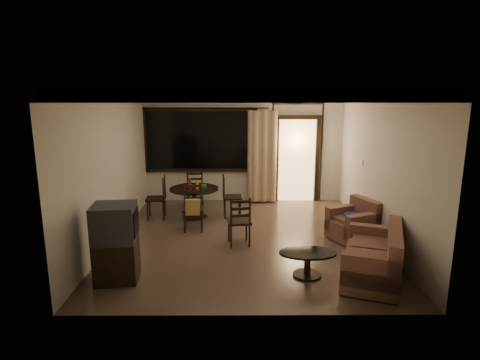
{
  "coord_description": "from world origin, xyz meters",
  "views": [
    {
      "loc": [
        -0.15,
        -7.35,
        2.79
      ],
      "look_at": [
        -0.11,
        0.2,
        1.11
      ],
      "focal_mm": 30.0,
      "sensor_mm": 36.0,
      "label": 1
    }
  ],
  "objects_px": {
    "dining_chair_east": "(232,204)",
    "coffee_table": "(308,260)",
    "dining_chair_south": "(193,216)",
    "dining_table": "(194,194)",
    "armchair": "(355,224)",
    "tv_cabinet": "(116,243)",
    "dining_chair_north": "(195,196)",
    "sofa": "(376,259)",
    "dining_chair_west": "(157,206)",
    "side_chair": "(239,230)"
  },
  "relations": [
    {
      "from": "dining_chair_east",
      "to": "tv_cabinet",
      "type": "distance_m",
      "value": 3.56
    },
    {
      "from": "dining_table",
      "to": "sofa",
      "type": "xyz_separation_m",
      "value": [
        3.06,
        -3.05,
        -0.22
      ]
    },
    {
      "from": "tv_cabinet",
      "to": "armchair",
      "type": "height_order",
      "value": "tv_cabinet"
    },
    {
      "from": "dining_chair_west",
      "to": "side_chair",
      "type": "height_order",
      "value": "dining_chair_west"
    },
    {
      "from": "dining_chair_south",
      "to": "side_chair",
      "type": "height_order",
      "value": "dining_chair_south"
    },
    {
      "from": "sofa",
      "to": "dining_chair_east",
      "type": "bearing_deg",
      "value": 145.85
    },
    {
      "from": "dining_table",
      "to": "coffee_table",
      "type": "relative_size",
      "value": 1.23
    },
    {
      "from": "dining_table",
      "to": "dining_chair_north",
      "type": "relative_size",
      "value": 1.14
    },
    {
      "from": "sofa",
      "to": "side_chair",
      "type": "height_order",
      "value": "side_chair"
    },
    {
      "from": "dining_chair_east",
      "to": "dining_chair_north",
      "type": "distance_m",
      "value": 1.15
    },
    {
      "from": "dining_chair_north",
      "to": "sofa",
      "type": "distance_m",
      "value": 4.94
    },
    {
      "from": "tv_cabinet",
      "to": "armchair",
      "type": "xyz_separation_m",
      "value": [
        4.05,
        1.66,
        -0.28
      ]
    },
    {
      "from": "dining_chair_east",
      "to": "dining_chair_south",
      "type": "relative_size",
      "value": 1.0
    },
    {
      "from": "coffee_table",
      "to": "sofa",
      "type": "bearing_deg",
      "value": -5.76
    },
    {
      "from": "dining_chair_west",
      "to": "dining_chair_south",
      "type": "xyz_separation_m",
      "value": [
        0.9,
        -0.79,
        0.02
      ]
    },
    {
      "from": "sofa",
      "to": "dining_chair_north",
      "type": "bearing_deg",
      "value": 149.42
    },
    {
      "from": "dining_table",
      "to": "armchair",
      "type": "height_order",
      "value": "dining_table"
    },
    {
      "from": "dining_chair_west",
      "to": "sofa",
      "type": "xyz_separation_m",
      "value": [
        3.89,
        -2.98,
        0.03
      ]
    },
    {
      "from": "tv_cabinet",
      "to": "coffee_table",
      "type": "height_order",
      "value": "tv_cabinet"
    },
    {
      "from": "tv_cabinet",
      "to": "dining_chair_north",
      "type": "bearing_deg",
      "value": 72.83
    },
    {
      "from": "tv_cabinet",
      "to": "coffee_table",
      "type": "distance_m",
      "value": 2.9
    },
    {
      "from": "dining_chair_east",
      "to": "dining_chair_south",
      "type": "distance_m",
      "value": 1.2
    },
    {
      "from": "dining_chair_west",
      "to": "tv_cabinet",
      "type": "relative_size",
      "value": 0.81
    },
    {
      "from": "dining_table",
      "to": "tv_cabinet",
      "type": "bearing_deg",
      "value": -105.27
    },
    {
      "from": "dining_table",
      "to": "dining_chair_south",
      "type": "bearing_deg",
      "value": -85.76
    },
    {
      "from": "dining_table",
      "to": "coffee_table",
      "type": "bearing_deg",
      "value": -55.25
    },
    {
      "from": "dining_chair_east",
      "to": "side_chair",
      "type": "xyz_separation_m",
      "value": [
        0.16,
        -1.72,
        -0.0
      ]
    },
    {
      "from": "dining_chair_east",
      "to": "armchair",
      "type": "height_order",
      "value": "dining_chair_east"
    },
    {
      "from": "dining_chair_west",
      "to": "dining_chair_east",
      "type": "height_order",
      "value": "same"
    },
    {
      "from": "coffee_table",
      "to": "side_chair",
      "type": "bearing_deg",
      "value": 129.11
    },
    {
      "from": "dining_chair_east",
      "to": "armchair",
      "type": "distance_m",
      "value": 2.79
    },
    {
      "from": "dining_table",
      "to": "armchair",
      "type": "bearing_deg",
      "value": -23.64
    },
    {
      "from": "dining_chair_south",
      "to": "sofa",
      "type": "height_order",
      "value": "dining_chair_south"
    },
    {
      "from": "dining_chair_east",
      "to": "tv_cabinet",
      "type": "xyz_separation_m",
      "value": [
        -1.67,
        -3.13,
        0.31
      ]
    },
    {
      "from": "dining_chair_north",
      "to": "sofa",
      "type": "bearing_deg",
      "value": 124.77
    },
    {
      "from": "dining_chair_south",
      "to": "coffee_table",
      "type": "xyz_separation_m",
      "value": [
        1.98,
        -2.09,
        -0.05
      ]
    },
    {
      "from": "dining_chair_south",
      "to": "dining_table",
      "type": "bearing_deg",
      "value": 89.87
    },
    {
      "from": "dining_chair_east",
      "to": "dining_chair_north",
      "type": "height_order",
      "value": "same"
    },
    {
      "from": "tv_cabinet",
      "to": "coffee_table",
      "type": "xyz_separation_m",
      "value": [
        2.88,
        0.12,
        -0.33
      ]
    },
    {
      "from": "armchair",
      "to": "side_chair",
      "type": "relative_size",
      "value": 1.06
    },
    {
      "from": "dining_table",
      "to": "dining_chair_east",
      "type": "bearing_deg",
      "value": 4.28
    },
    {
      "from": "sofa",
      "to": "dining_table",
      "type": "bearing_deg",
      "value": 155.36
    },
    {
      "from": "dining_chair_west",
      "to": "dining_chair_south",
      "type": "height_order",
      "value": "same"
    },
    {
      "from": "armchair",
      "to": "coffee_table",
      "type": "xyz_separation_m",
      "value": [
        -1.16,
        -1.54,
        -0.06
      ]
    },
    {
      "from": "dining_chair_west",
      "to": "dining_chair_south",
      "type": "bearing_deg",
      "value": 44.3
    },
    {
      "from": "coffee_table",
      "to": "side_chair",
      "type": "relative_size",
      "value": 0.94
    },
    {
      "from": "dining_table",
      "to": "dining_chair_north",
      "type": "bearing_deg",
      "value": 94.51
    },
    {
      "from": "dining_chair_east",
      "to": "coffee_table",
      "type": "distance_m",
      "value": 3.24
    },
    {
      "from": "dining_table",
      "to": "dining_chair_west",
      "type": "relative_size",
      "value": 1.14
    },
    {
      "from": "dining_chair_west",
      "to": "coffee_table",
      "type": "distance_m",
      "value": 4.08
    }
  ]
}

